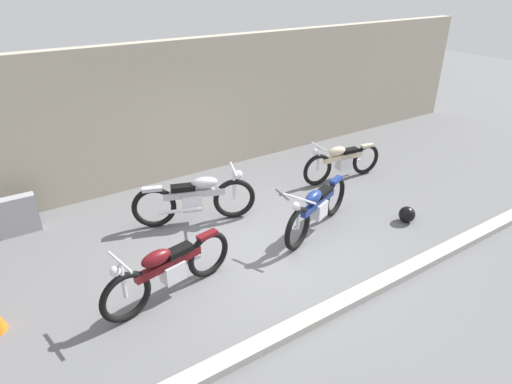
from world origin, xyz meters
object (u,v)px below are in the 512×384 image
at_px(helmet, 407,214).
at_px(stone_marker, 17,216).
at_px(motorcycle_maroon, 168,270).
at_px(motorcycle_cream, 342,161).
at_px(motorcycle_blue, 317,208).
at_px(motorcycle_silver, 196,198).

bearing_deg(helmet, stone_marker, 149.80).
distance_m(stone_marker, helmet, 6.97).
height_order(motorcycle_maroon, motorcycle_cream, motorcycle_maroon).
distance_m(stone_marker, motorcycle_blue, 5.24).
xyz_separation_m(motorcycle_maroon, motorcycle_cream, (4.73, 1.54, -0.02)).
relative_size(motorcycle_maroon, motorcycle_silver, 0.98).
xyz_separation_m(motorcycle_blue, motorcycle_maroon, (-2.88, -0.21, -0.00)).
distance_m(motorcycle_blue, motorcycle_silver, 2.18).
distance_m(stone_marker, motorcycle_maroon, 3.39).
relative_size(motorcycle_blue, motorcycle_maroon, 0.96).
bearing_deg(helmet, motorcycle_cream, 82.88).
bearing_deg(motorcycle_maroon, motorcycle_silver, -137.62).
bearing_deg(stone_marker, motorcycle_blue, -32.43).
bearing_deg(motorcycle_maroon, helmet, 163.20).
relative_size(motorcycle_maroon, motorcycle_cream, 1.05).
relative_size(motorcycle_blue, motorcycle_cream, 1.01).
xyz_separation_m(stone_marker, helmet, (6.02, -3.50, -0.20)).
height_order(helmet, motorcycle_cream, motorcycle_cream).
bearing_deg(helmet, motorcycle_silver, 146.63).
bearing_deg(motorcycle_silver, motorcycle_cream, 18.42).
bearing_deg(stone_marker, motorcycle_maroon, -62.90).
relative_size(stone_marker, helmet, 2.35).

